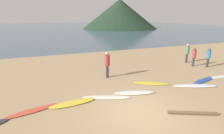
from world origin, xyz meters
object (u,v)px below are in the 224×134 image
Objects in this scene: surfboard_5 at (151,83)px; person_0 at (208,56)px; surfboard_4 at (134,93)px; driftwood_log at (192,113)px; person_3 at (107,62)px; person_2 at (187,51)px; surfboard_8 at (221,77)px; surfboard_1 at (33,111)px; surfboard_2 at (73,103)px; surfboard_3 at (107,97)px; surfboard_6 at (195,86)px; person_1 at (194,55)px; surfboard_7 at (204,80)px.

person_0 is at bearing 41.41° from surfboard_5.
driftwood_log reaches higher than surfboard_4.
person_3 reaches higher than driftwood_log.
person_2 is at bearing 45.37° from surfboard_4.
surfboard_8 is at bearing 28.19° from driftwood_log.
surfboard_1 is 5.13m from surfboard_4.
person_3 is at bearing 78.87° from person_0.
surfboard_3 is at bearing -5.38° from surfboard_2.
surfboard_4 is 8.79m from person_2.
surfboard_4 is 0.86× the size of surfboard_6.
surfboard_1 is at bearing 93.40° from person_0.
person_3 is (-8.10, -1.22, 0.05)m from person_2.
surfboard_3 is 1.10× the size of surfboard_4.
person_0 is at bearing 37.50° from driftwood_log.
surfboard_2 is at bearing 148.07° from driftwood_log.
person_2 is at bearing 57.49° from surfboard_5.
surfboard_1 is at bearing -157.52° from surfboard_3.
surfboard_1 is at bearing -123.09° from person_1.
surfboard_7 is at bearing 19.36° from person_3.
person_3 reaches higher than surfboard_6.
person_3 reaches higher than surfboard_3.
surfboard_3 is at bearing 96.76° from person_0.
surfboard_6 is at bearing 16.44° from surfboard_3.
surfboard_7 is 6.47m from person_3.
surfboard_3 is 4.06m from driftwood_log.
person_0 is (4.24, 2.88, 0.90)m from surfboard_6.
surfboard_2 is 0.98× the size of surfboard_7.
person_1 reaches higher than surfboard_4.
person_0 is 1.09m from person_1.
person_3 is 6.20m from driftwood_log.
person_1 is at bearing 41.28° from surfboard_7.
surfboard_6 is at bearing -3.58° from surfboard_5.
person_1 reaches higher than surfboard_8.
surfboard_1 is 10.32m from surfboard_7.
person_3 is (-7.36, 2.85, 1.03)m from surfboard_8.
person_2 reaches higher than surfboard_7.
surfboard_8 is at bearing 17.77° from surfboard_4.
person_1 is at bearing 47.10° from person_3.
person_1 reaches higher than surfboard_3.
surfboard_7 is (6.80, 0.04, 0.00)m from surfboard_3.
surfboard_4 is 8.51m from person_0.
person_1 is 0.92× the size of person_2.
surfboard_1 is 3.53m from surfboard_3.
surfboard_5 is (6.80, 0.90, -0.00)m from surfboard_1.
person_2 is 8.19m from person_3.
surfboard_8 is at bearing -10.92° from surfboard_7.
surfboard_2 is 1.32× the size of person_2.
surfboard_1 is 0.99× the size of surfboard_8.
surfboard_7 is 0.99× the size of surfboard_8.
person_2 reaches higher than surfboard_8.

